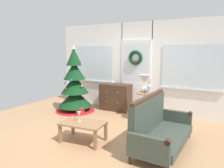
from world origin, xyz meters
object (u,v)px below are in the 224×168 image
object	(u,v)px
side_table	(146,101)
dresser_cabinet	(116,97)
settee_sofa	(158,128)
coffee_table	(83,125)
wine_glass	(79,114)
christmas_tree	(75,88)
flower_vase	(149,89)
gift_box	(80,111)
table_lamp	(144,81)

from	to	relation	value
side_table	dresser_cabinet	bearing A→B (deg)	156.37
settee_sofa	coffee_table	size ratio (longest dim) A/B	1.85
wine_glass	christmas_tree	bearing A→B (deg)	131.19
settee_sofa	flower_vase	size ratio (longest dim) A/B	4.71
side_table	coffee_table	size ratio (longest dim) A/B	0.81
wine_glass	settee_sofa	bearing A→B (deg)	17.31
dresser_cabinet	wine_glass	size ratio (longest dim) A/B	4.68
settee_sofa	flower_vase	xyz separation A→B (m)	(-0.63, 1.26, 0.46)
settee_sofa	wine_glass	distance (m)	1.51
coffee_table	gift_box	world-z (taller)	coffee_table
table_lamp	gift_box	world-z (taller)	table_lamp
dresser_cabinet	side_table	size ratio (longest dim) A/B	1.26
christmas_tree	wine_glass	xyz separation A→B (m)	(1.41, -1.61, -0.15)
table_lamp	gift_box	distance (m)	2.00
dresser_cabinet	wine_glass	xyz separation A→B (m)	(0.41, -2.26, 0.14)
table_lamp	flower_vase	distance (m)	0.25
wine_glass	gift_box	xyz separation A→B (m)	(-1.09, 1.42, -0.44)
table_lamp	flower_vase	bearing A→B (deg)	-32.01
settee_sofa	coffee_table	bearing A→B (deg)	-161.16
wine_glass	table_lamp	bearing A→B (deg)	70.39
side_table	gift_box	xyz separation A→B (m)	(-1.79, -0.35, -0.42)
table_lamp	coffee_table	world-z (taller)	table_lamp
coffee_table	gift_box	bearing A→B (deg)	129.66
side_table	coffee_table	bearing A→B (deg)	-108.86
dresser_cabinet	settee_sofa	size ratio (longest dim) A/B	0.55
dresser_cabinet	settee_sofa	distance (m)	2.59
table_lamp	wine_glass	distance (m)	1.98
side_table	christmas_tree	bearing A→B (deg)	-175.83
table_lamp	coffee_table	distance (m)	2.01
christmas_tree	coffee_table	bearing A→B (deg)	-47.08
christmas_tree	settee_sofa	distance (m)	3.09
coffee_table	wine_glass	xyz separation A→B (m)	(-0.10, 0.01, 0.20)
gift_box	flower_vase	bearing A→B (deg)	8.70
flower_vase	coffee_table	size ratio (longest dim) A/B	0.39
christmas_tree	side_table	distance (m)	2.13
wine_glass	side_table	bearing A→B (deg)	68.29
flower_vase	wine_glass	size ratio (longest dim) A/B	1.79
dresser_cabinet	table_lamp	bearing A→B (deg)	-23.00
coffee_table	wine_glass	bearing A→B (deg)	174.68
dresser_cabinet	flower_vase	world-z (taller)	flower_vase
christmas_tree	coffee_table	xyz separation A→B (m)	(1.51, -1.62, -0.35)
flower_vase	wine_glass	bearing A→B (deg)	-115.21
coffee_table	settee_sofa	bearing A→B (deg)	18.84
table_lamp	flower_vase	size ratio (longest dim) A/B	1.26
dresser_cabinet	settee_sofa	xyz separation A→B (m)	(1.85, -1.81, -0.01)
christmas_tree	flower_vase	distance (m)	2.22
christmas_tree	gift_box	world-z (taller)	christmas_tree
wine_glass	gift_box	world-z (taller)	wine_glass
table_lamp	coffee_table	bearing A→B (deg)	-106.75
christmas_tree	settee_sofa	world-z (taller)	christmas_tree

